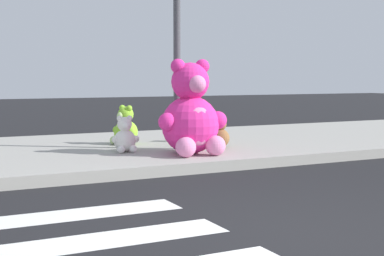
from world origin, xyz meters
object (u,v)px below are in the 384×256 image
at_px(plush_pink_large, 191,116).
at_px(plush_lime, 125,129).
at_px(sign_pole, 177,39).
at_px(plush_yellow, 196,130).
at_px(plush_white, 125,137).
at_px(plush_brown, 220,135).

bearing_deg(plush_pink_large, plush_lime, 106.93).
distance_m(sign_pole, plush_yellow, 1.81).
bearing_deg(plush_white, plush_brown, -4.80).
height_order(sign_pole, plush_yellow, sign_pole).
height_order(sign_pole, plush_brown, sign_pole).
relative_size(plush_yellow, plush_white, 0.92).
height_order(sign_pole, plush_lime, sign_pole).
bearing_deg(plush_yellow, plush_pink_large, -119.40).
bearing_deg(plush_yellow, sign_pole, -133.72).
xyz_separation_m(sign_pole, plush_yellow, (0.70, 0.73, -1.50)).
xyz_separation_m(sign_pole, plush_brown, (0.70, -0.10, -1.51)).
relative_size(plush_lime, plush_brown, 1.36).
distance_m(sign_pole, plush_lime, 1.80).
bearing_deg(plush_lime, plush_pink_large, -73.07).
xyz_separation_m(sign_pole, plush_lime, (-0.52, 0.96, -1.44)).
relative_size(plush_white, plush_brown, 1.13).
bearing_deg(plush_lime, sign_pole, -61.64).
distance_m(plush_yellow, plush_lime, 1.24).
distance_m(plush_pink_large, plush_brown, 0.97).
bearing_deg(plush_pink_large, plush_white, 141.99).
xyz_separation_m(plush_pink_large, plush_yellow, (0.75, 1.32, -0.35)).
bearing_deg(plush_lime, plush_yellow, -10.49).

